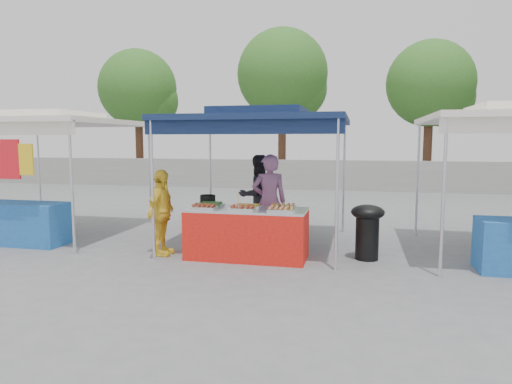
% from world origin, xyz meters
% --- Properties ---
extents(ground_plane, '(80.00, 80.00, 0.00)m').
position_xyz_m(ground_plane, '(0.00, 0.00, 0.00)').
color(ground_plane, slate).
extents(back_wall, '(40.00, 0.25, 1.20)m').
position_xyz_m(back_wall, '(0.00, 11.00, 0.60)').
color(back_wall, gray).
rests_on(back_wall, ground_plane).
extents(main_canopy, '(3.20, 3.20, 2.57)m').
position_xyz_m(main_canopy, '(0.00, 0.97, 2.37)').
color(main_canopy, silver).
rests_on(main_canopy, ground_plane).
extents(neighbor_stall_left, '(3.20, 3.20, 2.57)m').
position_xyz_m(neighbor_stall_left, '(-4.50, 0.57, 1.60)').
color(neighbor_stall_left, silver).
rests_on(neighbor_stall_left, ground_plane).
extents(tree_0, '(3.66, 3.62, 6.23)m').
position_xyz_m(tree_0, '(-8.28, 12.68, 4.26)').
color(tree_0, '#4A2C1C').
rests_on(tree_0, ground_plane).
extents(tree_1, '(4.07, 4.07, 7.00)m').
position_xyz_m(tree_1, '(-1.53, 13.41, 4.79)').
color(tree_1, '#4A2C1C').
rests_on(tree_1, ground_plane).
extents(tree_2, '(3.59, 3.55, 6.10)m').
position_xyz_m(tree_2, '(4.73, 12.96, 4.17)').
color(tree_2, '#4A2C1C').
rests_on(tree_2, ground_plane).
extents(vendor_table, '(2.00, 0.80, 0.85)m').
position_xyz_m(vendor_table, '(0.00, -0.10, 0.43)').
color(vendor_table, red).
rests_on(vendor_table, ground_plane).
extents(food_tray_fl, '(0.42, 0.30, 0.07)m').
position_xyz_m(food_tray_fl, '(-0.67, -0.34, 0.88)').
color(food_tray_fl, white).
rests_on(food_tray_fl, vendor_table).
extents(food_tray_fm, '(0.42, 0.30, 0.07)m').
position_xyz_m(food_tray_fm, '(-0.01, -0.34, 0.88)').
color(food_tray_fm, white).
rests_on(food_tray_fm, vendor_table).
extents(food_tray_fr, '(0.42, 0.30, 0.07)m').
position_xyz_m(food_tray_fr, '(0.63, -0.34, 0.88)').
color(food_tray_fr, white).
rests_on(food_tray_fr, vendor_table).
extents(food_tray_bl, '(0.42, 0.30, 0.07)m').
position_xyz_m(food_tray_bl, '(-0.66, -0.01, 0.88)').
color(food_tray_bl, white).
rests_on(food_tray_bl, vendor_table).
extents(food_tray_bm, '(0.42, 0.30, 0.07)m').
position_xyz_m(food_tray_bm, '(0.01, -0.03, 0.88)').
color(food_tray_bm, white).
rests_on(food_tray_bm, vendor_table).
extents(food_tray_br, '(0.42, 0.30, 0.07)m').
position_xyz_m(food_tray_br, '(0.59, -0.00, 0.88)').
color(food_tray_br, white).
rests_on(food_tray_br, vendor_table).
extents(cooking_pot, '(0.28, 0.28, 0.16)m').
position_xyz_m(cooking_pot, '(-0.81, 0.28, 0.93)').
color(cooking_pot, black).
rests_on(cooking_pot, vendor_table).
extents(skewer_cup, '(0.07, 0.07, 0.09)m').
position_xyz_m(skewer_cup, '(-0.08, -0.34, 0.89)').
color(skewer_cup, silver).
rests_on(skewer_cup, vendor_table).
extents(wok_burner, '(0.55, 0.55, 0.93)m').
position_xyz_m(wok_burner, '(1.97, 0.29, 0.55)').
color(wok_burner, black).
rests_on(wok_burner, ground_plane).
extents(crate_left, '(0.47, 0.33, 0.28)m').
position_xyz_m(crate_left, '(-0.37, 0.44, 0.14)').
color(crate_left, '#1641BA').
rests_on(crate_left, ground_plane).
extents(crate_right, '(0.47, 0.33, 0.28)m').
position_xyz_m(crate_right, '(0.30, 0.42, 0.14)').
color(crate_right, '#1641BA').
rests_on(crate_right, ground_plane).
extents(crate_stacked, '(0.45, 0.31, 0.27)m').
position_xyz_m(crate_stacked, '(0.30, 0.42, 0.42)').
color(crate_stacked, '#1641BA').
rests_on(crate_stacked, crate_right).
extents(vendor_woman, '(0.73, 0.58, 1.73)m').
position_xyz_m(vendor_woman, '(0.22, 0.70, 0.87)').
color(vendor_woman, '#9D6492').
rests_on(vendor_woman, ground_plane).
extents(helper_man, '(1.04, 1.00, 1.69)m').
position_xyz_m(helper_man, '(-0.22, 1.73, 0.84)').
color(helper_man, '#222228').
rests_on(helper_man, ground_plane).
extents(customer_person, '(0.38, 0.88, 1.49)m').
position_xyz_m(customer_person, '(-1.49, -0.21, 0.74)').
color(customer_person, yellow).
rests_on(customer_person, ground_plane).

